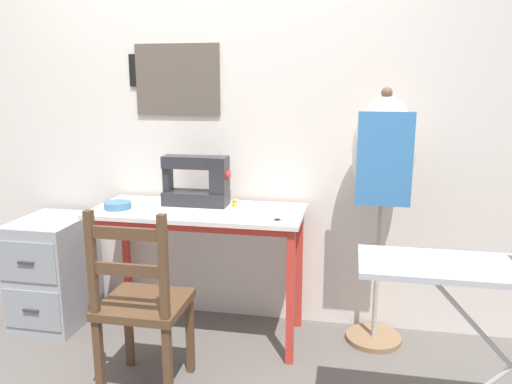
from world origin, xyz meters
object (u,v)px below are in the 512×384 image
(scissors, at_px, (281,220))
(thread_spool_mid_table, at_px, (239,207))
(fabric_bowl, at_px, (118,205))
(thread_spool_far_edge, at_px, (248,207))
(wooden_chair, at_px, (142,305))
(dress_form, at_px, (383,164))
(thread_spool_near_machine, at_px, (235,203))
(filing_cabinet, at_px, (54,271))
(sewing_machine, at_px, (199,182))

(scissors, bearing_deg, thread_spool_mid_table, 147.35)
(fabric_bowl, height_order, thread_spool_far_edge, fabric_bowl)
(thread_spool_mid_table, xyz_separation_m, wooden_chair, (-0.34, -0.60, -0.35))
(wooden_chair, xyz_separation_m, dress_form, (1.12, 0.70, 0.61))
(fabric_bowl, relative_size, thread_spool_mid_table, 3.90)
(wooden_chair, bearing_deg, thread_spool_far_edge, 57.90)
(thread_spool_near_machine, height_order, thread_spool_far_edge, thread_spool_near_machine)
(filing_cabinet, bearing_deg, scissors, -5.70)
(scissors, relative_size, wooden_chair, 0.12)
(thread_spool_near_machine, distance_m, dress_form, 0.86)
(thread_spool_mid_table, height_order, dress_form, dress_form)
(filing_cabinet, bearing_deg, thread_spool_mid_table, 1.28)
(thread_spool_near_machine, height_order, wooden_chair, wooden_chair)
(thread_spool_near_machine, bearing_deg, thread_spool_mid_table, -63.66)
(sewing_machine, xyz_separation_m, wooden_chair, (-0.09, -0.68, -0.47))
(sewing_machine, height_order, dress_form, dress_form)
(thread_spool_mid_table, bearing_deg, sewing_machine, 162.15)
(scissors, xyz_separation_m, thread_spool_mid_table, (-0.27, 0.17, 0.02))
(fabric_bowl, distance_m, thread_spool_near_machine, 0.67)
(sewing_machine, distance_m, thread_spool_far_edge, 0.33)
(wooden_chair, bearing_deg, dress_form, 31.96)
(scissors, relative_size, dress_form, 0.08)
(thread_spool_far_edge, distance_m, wooden_chair, 0.81)
(thread_spool_near_machine, relative_size, dress_form, 0.03)
(thread_spool_near_machine, bearing_deg, filing_cabinet, -174.54)
(wooden_chair, bearing_deg, thread_spool_mid_table, 60.64)
(thread_spool_far_edge, bearing_deg, filing_cabinet, -177.91)
(sewing_machine, bearing_deg, fabric_bowl, -158.02)
(fabric_bowl, distance_m, wooden_chair, 0.71)
(scissors, relative_size, thread_spool_near_machine, 2.72)
(sewing_machine, distance_m, wooden_chair, 0.83)
(scissors, height_order, filing_cabinet, scissors)
(sewing_machine, relative_size, fabric_bowl, 2.60)
(wooden_chair, bearing_deg, fabric_bowl, 124.69)
(thread_spool_near_machine, distance_m, thread_spool_far_edge, 0.11)
(thread_spool_mid_table, bearing_deg, dress_form, 7.21)
(thread_spool_near_machine, bearing_deg, fabric_bowl, -164.71)
(sewing_machine, height_order, filing_cabinet, sewing_machine)
(fabric_bowl, distance_m, filing_cabinet, 0.68)
(fabric_bowl, xyz_separation_m, wooden_chair, (0.35, -0.51, -0.35))
(scissors, distance_m, thread_spool_mid_table, 0.32)
(thread_spool_far_edge, xyz_separation_m, dress_form, (0.74, 0.08, 0.25))
(thread_spool_near_machine, distance_m, filing_cabinet, 1.24)
(thread_spool_mid_table, bearing_deg, fabric_bowl, -172.18)
(sewing_machine, height_order, wooden_chair, sewing_machine)
(thread_spool_mid_table, distance_m, wooden_chair, 0.78)
(thread_spool_far_edge, bearing_deg, scissors, -41.22)
(thread_spool_near_machine, bearing_deg, thread_spool_far_edge, -34.98)
(wooden_chair, relative_size, filing_cabinet, 1.40)
(thread_spool_far_edge, height_order, wooden_chair, wooden_chair)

